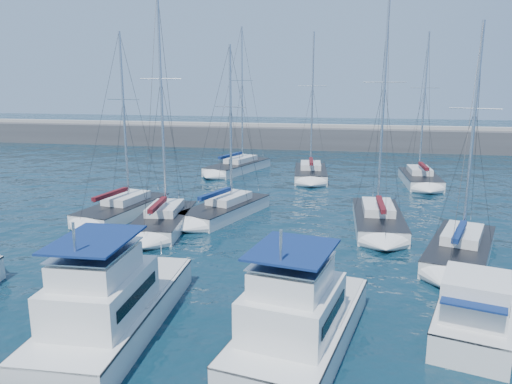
% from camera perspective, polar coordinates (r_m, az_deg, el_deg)
% --- Properties ---
extents(ground, '(220.00, 220.00, 0.00)m').
position_cam_1_polar(ground, '(23.77, -2.70, -11.89)').
color(ground, black).
rests_on(ground, ground).
extents(breakwater, '(160.00, 6.00, 4.45)m').
position_cam_1_polar(breakwater, '(73.70, 6.71, 5.85)').
color(breakwater, '#424244').
rests_on(breakwater, ground).
extents(motor_yacht_port_inner, '(3.80, 10.13, 4.69)m').
position_cam_1_polar(motor_yacht_port_inner, '(20.98, -16.20, -12.52)').
color(motor_yacht_port_inner, silver).
rests_on(motor_yacht_port_inner, ground).
extents(motor_yacht_stbd_inner, '(5.12, 9.27, 4.69)m').
position_cam_1_polar(motor_yacht_stbd_inner, '(19.14, 4.83, -14.60)').
color(motor_yacht_stbd_inner, silver).
rests_on(motor_yacht_stbd_inner, ground).
extents(motor_yacht_stbd_outer, '(4.14, 6.04, 3.20)m').
position_cam_1_polar(motor_yacht_stbd_outer, '(21.53, 23.59, -13.00)').
color(motor_yacht_stbd_outer, silver).
rests_on(motor_yacht_stbd_outer, ground).
extents(sailboat_mid_a, '(4.46, 8.59, 13.50)m').
position_cam_1_polar(sailboat_mid_a, '(38.15, -14.94, -1.90)').
color(sailboat_mid_a, silver).
rests_on(sailboat_mid_a, ground).
extents(sailboat_mid_b, '(3.92, 8.15, 15.92)m').
position_cam_1_polar(sailboat_mid_b, '(34.53, -10.51, -3.17)').
color(sailboat_mid_b, silver).
rests_on(sailboat_mid_b, ground).
extents(sailboat_mid_c, '(5.51, 8.75, 12.63)m').
position_cam_1_polar(sailboat_mid_c, '(36.92, -3.47, -1.98)').
color(sailboat_mid_c, silver).
rests_on(sailboat_mid_c, ground).
extents(sailboat_mid_d, '(3.44, 8.86, 15.54)m').
position_cam_1_polar(sailboat_mid_d, '(35.18, 13.77, -3.05)').
color(sailboat_mid_d, silver).
rests_on(sailboat_mid_d, ground).
extents(sailboat_mid_e, '(5.52, 9.06, 13.29)m').
position_cam_1_polar(sailboat_mid_e, '(30.66, 22.32, -6.08)').
color(sailboat_mid_e, silver).
rests_on(sailboat_mid_e, ground).
extents(sailboat_back_a, '(5.97, 9.82, 15.60)m').
position_cam_1_polar(sailboat_back_a, '(54.67, -2.04, 2.93)').
color(sailboat_back_a, silver).
rests_on(sailboat_back_a, ground).
extents(sailboat_back_b, '(3.87, 8.07, 14.73)m').
position_cam_1_polar(sailboat_back_b, '(51.12, 6.25, 2.17)').
color(sailboat_back_b, silver).
rests_on(sailboat_back_b, ground).
extents(sailboat_back_c, '(3.45, 7.94, 14.52)m').
position_cam_1_polar(sailboat_back_c, '(50.61, 18.22, 1.48)').
color(sailboat_back_c, silver).
rests_on(sailboat_back_c, ground).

